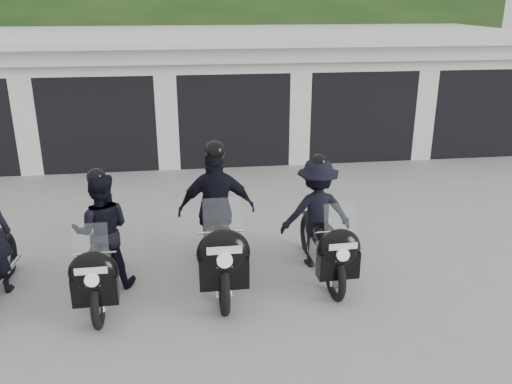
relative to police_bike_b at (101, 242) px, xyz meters
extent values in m
plane|color=gray|center=(2.34, 0.09, -0.75)|extent=(80.00, 80.00, 0.00)
cube|color=silver|center=(2.34, 8.59, 0.65)|extent=(16.00, 6.00, 2.80)
cube|color=silver|center=(2.34, 8.39, 2.13)|extent=(16.40, 6.80, 0.16)
cube|color=silver|center=(2.34, 5.34, 1.90)|extent=(16.40, 0.12, 0.40)
cube|color=black|center=(2.34, 5.57, -0.63)|extent=(16.00, 0.06, 0.24)
cube|color=silver|center=(-2.31, 5.74, 0.65)|extent=(0.50, 0.50, 2.80)
cube|color=black|center=(-0.76, 6.79, 0.35)|extent=(2.60, 2.60, 2.20)
cube|color=silver|center=(-0.76, 5.74, 1.75)|extent=(2.60, 0.50, 0.60)
cube|color=silver|center=(0.79, 5.74, 0.65)|extent=(0.50, 0.50, 2.80)
cube|color=black|center=(2.34, 6.79, 0.35)|extent=(2.60, 2.60, 2.20)
cube|color=silver|center=(2.34, 5.74, 1.75)|extent=(2.60, 0.50, 0.60)
cube|color=silver|center=(3.89, 5.74, 0.65)|extent=(0.50, 0.50, 2.80)
cube|color=black|center=(5.44, 6.79, 0.35)|extent=(2.60, 2.60, 2.20)
cube|color=silver|center=(5.44, 5.74, 1.75)|extent=(2.60, 0.50, 0.60)
cube|color=silver|center=(6.99, 5.74, 0.65)|extent=(0.50, 0.50, 2.80)
cube|color=black|center=(8.54, 6.79, 0.35)|extent=(2.60, 2.60, 2.20)
cube|color=silver|center=(8.54, 5.74, 1.75)|extent=(2.60, 0.50, 0.60)
cube|color=#183212|center=(2.34, 12.59, 1.40)|extent=(20.00, 2.00, 4.30)
cylinder|color=black|center=(-4.16, 14.09, 0.90)|extent=(0.24, 0.24, 3.30)
cylinder|color=black|center=(5.34, 14.09, 0.90)|extent=(0.24, 0.24, 3.30)
cylinder|color=black|center=(9.84, 14.09, 0.90)|extent=(0.24, 0.24, 3.30)
torus|color=black|center=(-1.48, 0.64, -0.44)|extent=(0.17, 0.75, 0.74)
torus|color=black|center=(0.02, -0.78, -0.46)|extent=(0.12, 0.69, 0.69)
torus|color=black|center=(-0.01, 0.58, -0.46)|extent=(0.12, 0.69, 0.69)
cube|color=#A8A8AD|center=(0.00, -0.09, -0.39)|extent=(0.26, 0.53, 0.30)
cube|color=black|center=(0.00, -0.10, -0.54)|extent=(0.11, 1.23, 0.06)
ellipsoid|color=black|center=(0.01, -0.25, -0.07)|extent=(0.32, 0.55, 0.27)
cube|color=black|center=(0.00, 0.16, -0.05)|extent=(0.26, 0.53, 0.09)
ellipsoid|color=black|center=(0.02, -0.86, -0.02)|extent=(0.60, 0.33, 0.57)
cube|color=black|center=(0.02, -0.86, -0.23)|extent=(0.55, 0.22, 0.38)
cube|color=#B2BFC6|center=(0.02, -0.83, 0.36)|extent=(0.42, 0.12, 0.48)
cylinder|color=silver|center=(0.02, -0.67, 0.15)|extent=(0.53, 0.04, 0.03)
cube|color=white|center=(0.03, -1.02, 0.10)|extent=(0.38, 0.02, 0.09)
cube|color=white|center=(0.03, -0.99, -0.07)|extent=(0.17, 0.02, 0.09)
imported|color=black|center=(0.00, 0.18, 0.08)|extent=(0.82, 0.65, 1.66)
sphere|color=black|center=(0.00, 0.18, 0.85)|extent=(0.26, 0.26, 0.26)
torus|color=black|center=(1.59, -0.66, -0.42)|extent=(0.12, 0.79, 0.79)
torus|color=black|center=(1.59, 0.89, -0.42)|extent=(0.12, 0.79, 0.79)
cube|color=#A8A8AD|center=(1.59, 0.14, -0.34)|extent=(0.28, 0.60, 0.35)
cube|color=black|center=(1.59, 0.11, -0.51)|extent=(0.09, 1.40, 0.06)
ellipsoid|color=black|center=(1.59, -0.05, 0.03)|extent=(0.35, 0.62, 0.31)
cube|color=black|center=(1.59, 0.42, 0.05)|extent=(0.28, 0.60, 0.11)
ellipsoid|color=black|center=(1.59, -0.75, 0.09)|extent=(0.68, 0.36, 0.65)
cube|color=black|center=(1.59, -0.75, -0.16)|extent=(0.63, 0.24, 0.43)
cube|color=#B2BFC6|center=(1.59, -0.72, 0.52)|extent=(0.48, 0.13, 0.55)
cylinder|color=silver|center=(1.59, -0.53, 0.28)|extent=(0.61, 0.03, 0.03)
cube|color=white|center=(1.59, -0.93, 0.22)|extent=(0.43, 0.02, 0.10)
cube|color=white|center=(1.59, -0.90, 0.03)|extent=(0.19, 0.02, 0.11)
imported|color=black|center=(1.59, 0.44, 0.20)|extent=(1.11, 0.64, 1.90)
sphere|color=black|center=(1.59, 0.44, 1.08)|extent=(0.29, 0.29, 0.29)
torus|color=black|center=(3.11, -0.55, -0.46)|extent=(0.14, 0.70, 0.69)
torus|color=black|center=(3.05, 0.82, -0.46)|extent=(0.14, 0.70, 0.69)
cube|color=#A8A8AD|center=(3.08, 0.15, -0.39)|extent=(0.27, 0.53, 0.30)
cube|color=black|center=(3.08, 0.14, -0.54)|extent=(0.13, 1.23, 0.06)
ellipsoid|color=black|center=(3.09, -0.01, -0.07)|extent=(0.33, 0.56, 0.27)
cube|color=black|center=(3.07, 0.40, -0.05)|extent=(0.27, 0.53, 0.09)
ellipsoid|color=black|center=(3.12, -0.62, -0.01)|extent=(0.61, 0.34, 0.57)
cube|color=black|center=(3.12, -0.62, -0.23)|extent=(0.56, 0.23, 0.38)
cube|color=#B2BFC6|center=(3.12, -0.59, 0.37)|extent=(0.42, 0.13, 0.48)
cylinder|color=silver|center=(3.11, -0.43, 0.16)|extent=(0.53, 0.05, 0.03)
cube|color=white|center=(3.13, -0.78, 0.10)|extent=(0.38, 0.03, 0.09)
cube|color=white|center=(3.12, -0.75, -0.07)|extent=(0.17, 0.02, 0.09)
imported|color=black|center=(3.07, 0.42, 0.08)|extent=(1.10, 0.60, 1.66)
sphere|color=black|center=(3.07, 0.42, 0.86)|extent=(0.26, 0.26, 0.26)
camera|label=1|loc=(1.19, -6.83, 3.12)|focal=38.00mm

